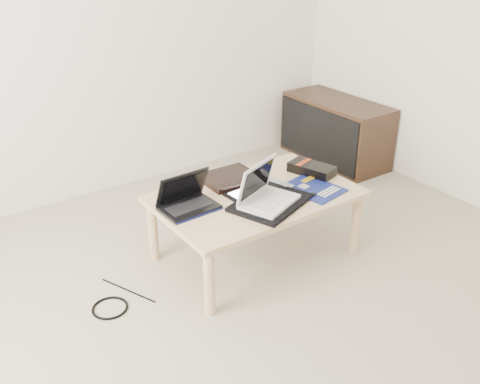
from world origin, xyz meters
TOP-DOWN VIEW (x-y plane):
  - ground at (0.00, 0.00)m, footprint 4.00×4.00m
  - coffee_table at (0.39, 0.66)m, footprint 1.10×0.70m
  - media_cabinet at (1.77, 1.45)m, footprint 0.41×0.90m
  - book at (0.37, 0.89)m, footprint 0.32×0.26m
  - netbook at (-0.01, 0.74)m, footprint 0.30×0.22m
  - tablet at (0.34, 0.68)m, footprint 0.24×0.19m
  - remote at (0.56, 0.70)m, footprint 0.10×0.24m
  - neoprene_sleeve at (0.38, 0.52)m, footprint 0.49×0.42m
  - white_laptop at (0.35, 0.53)m, footprint 0.37×0.32m
  - motherboard at (0.69, 0.52)m, footprint 0.30×0.36m
  - gpu_box at (0.82, 0.69)m, footprint 0.21×0.30m
  - cable_coil at (0.32, 0.70)m, footprint 0.11×0.11m
  - floor_cable_coil at (-0.51, 0.68)m, footprint 0.19×0.19m
  - floor_cable_trail at (-0.37, 0.77)m, footprint 0.15×0.34m

SIDE VIEW (x-z plane):
  - ground at x=0.00m, z-range 0.00..0.00m
  - floor_cable_trail at x=-0.37m, z-range 0.00..0.01m
  - floor_cable_coil at x=-0.51m, z-range 0.00..0.01m
  - media_cabinet at x=1.77m, z-range 0.00..0.50m
  - coffee_table at x=0.39m, z-range 0.15..0.55m
  - motherboard at x=0.69m, z-range 0.40..0.41m
  - cable_coil at x=0.32m, z-range 0.40..0.41m
  - tablet at x=0.34m, z-range 0.40..0.41m
  - neoprene_sleeve at x=0.38m, z-range 0.40..0.42m
  - remote at x=0.56m, z-range 0.40..0.42m
  - book at x=0.37m, z-range 0.40..0.43m
  - gpu_box at x=0.82m, z-range 0.40..0.46m
  - netbook at x=-0.01m, z-range 0.34..0.54m
  - white_laptop at x=0.35m, z-range 0.36..0.58m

